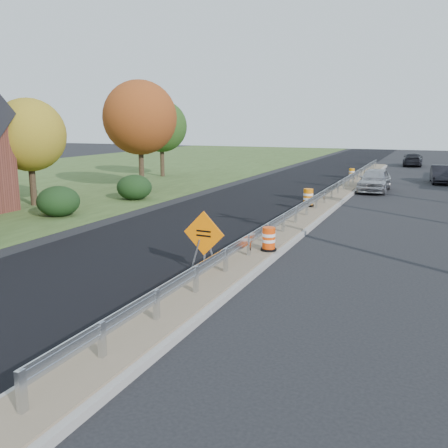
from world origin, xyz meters
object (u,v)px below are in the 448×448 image
at_px(barrel_median_mid, 308,198).
at_px(caution_sign, 204,256).
at_px(barrel_median_far, 352,174).
at_px(car_dark_mid, 441,174).
at_px(car_silver, 375,180).
at_px(car_dark_far, 413,160).
at_px(barrel_median_near, 269,239).

bearing_deg(barrel_median_mid, caution_sign, -91.66).
distance_m(barrel_median_far, car_dark_mid, 6.63).
bearing_deg(car_silver, car_dark_far, 87.21).
height_order(barrel_median_near, barrel_median_far, barrel_median_near).
relative_size(barrel_median_mid, car_dark_far, 0.20).
relative_size(barrel_median_mid, car_silver, 0.20).
distance_m(barrel_median_near, car_dark_mid, 25.96).
bearing_deg(car_dark_mid, barrel_median_near, -106.48).
bearing_deg(barrel_median_far, barrel_median_mid, -90.00).
bearing_deg(car_silver, car_dark_mid, 59.58).
distance_m(barrel_median_mid, car_silver, 9.23).
xyz_separation_m(barrel_median_near, car_dark_far, (2.76, 40.53, 0.06)).
distance_m(barrel_median_near, car_dark_far, 40.62).
distance_m(caution_sign, car_dark_far, 43.17).
distance_m(caution_sign, barrel_median_mid, 12.09).
relative_size(car_silver, car_dark_far, 0.99).
bearing_deg(car_dark_far, car_dark_mid, 99.12).
xyz_separation_m(barrel_median_mid, car_silver, (2.35, 8.92, 0.12)).
height_order(barrel_median_far, car_dark_far, car_dark_far).
relative_size(barrel_median_near, car_dark_far, 0.17).
relative_size(barrel_median_mid, barrel_median_far, 1.18).
xyz_separation_m(barrel_median_near, barrel_median_far, (-0.97, 23.92, -0.01)).
height_order(barrel_median_near, car_dark_far, car_dark_far).
height_order(barrel_median_mid, barrel_median_far, barrel_median_mid).
height_order(caution_sign, barrel_median_near, caution_sign).
xyz_separation_m(car_dark_mid, car_dark_far, (-2.75, 15.17, 0.01)).
xyz_separation_m(barrel_median_far, car_dark_mid, (6.47, 1.44, 0.07)).
xyz_separation_m(barrel_median_near, car_dark_mid, (5.51, 25.36, 0.05)).
bearing_deg(barrel_median_near, car_dark_far, 86.11).
xyz_separation_m(barrel_median_far, car_dark_far, (3.72, 16.61, 0.07)).
relative_size(barrel_median_far, car_dark_mid, 0.19).
relative_size(caution_sign, car_dark_far, 0.41).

